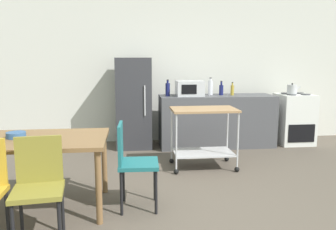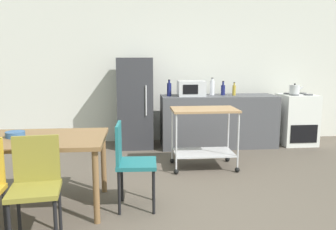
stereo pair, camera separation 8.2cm
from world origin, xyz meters
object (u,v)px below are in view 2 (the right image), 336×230
at_px(stove_oven, 297,119).
at_px(bottle_wine, 223,90).
at_px(kitchen_cart, 204,128).
at_px(chair_olive, 36,182).
at_px(bottle_olive_oil, 234,90).
at_px(dining_table, 30,145).
at_px(refrigerator, 135,103).
at_px(kettle, 295,89).
at_px(chair_teal, 130,159).
at_px(bottle_vinegar, 169,89).
at_px(fruit_bowl, 15,134).
at_px(microwave, 191,88).
at_px(bottle_sparkling_water, 212,87).

xyz_separation_m(stove_oven, bottle_wine, (-1.36, 0.03, 0.55)).
distance_m(stove_oven, kitchen_cart, 2.30).
bearing_deg(chair_olive, bottle_wine, 45.74).
bearing_deg(bottle_olive_oil, bottle_wine, 165.96).
relative_size(dining_table, chair_olive, 1.69).
bearing_deg(refrigerator, kettle, -3.70).
xyz_separation_m(chair_teal, bottle_olive_oil, (1.78, 2.43, 0.48)).
bearing_deg(chair_teal, stove_oven, -47.91).
distance_m(refrigerator, bottle_wine, 1.55).
xyz_separation_m(bottle_vinegar, fruit_bowl, (-1.79, -2.29, -0.24)).
relative_size(stove_oven, refrigerator, 0.59).
height_order(stove_oven, microwave, microwave).
relative_size(refrigerator, kettle, 6.47).
bearing_deg(stove_oven, kettle, -140.33).
bearing_deg(fruit_bowl, bottle_wine, 40.84).
bearing_deg(refrigerator, microwave, -8.13).
bearing_deg(bottle_sparkling_water, kitchen_cart, -107.18).
relative_size(refrigerator, fruit_bowl, 8.20).
bearing_deg(bottle_vinegar, dining_table, -125.16).
height_order(chair_olive, kettle, kettle).
bearing_deg(chair_olive, bottle_vinegar, 58.10).
bearing_deg(fruit_bowl, microwave, 46.56).
bearing_deg(fruit_bowl, kitchen_cart, 27.55).
relative_size(stove_oven, bottle_sparkling_water, 3.02).
bearing_deg(microwave, chair_olive, -120.95).
height_order(kitchen_cart, fruit_bowl, kitchen_cart).
bearing_deg(kettle, kitchen_cart, -148.54).
xyz_separation_m(chair_teal, stove_oven, (2.96, 2.45, -0.07)).
distance_m(refrigerator, kettle, 2.80).
relative_size(chair_teal, refrigerator, 0.57).
bearing_deg(microwave, chair_teal, -112.99).
xyz_separation_m(fruit_bowl, kettle, (3.99, 2.25, 0.22)).
height_order(dining_table, bottle_vinegar, bottle_vinegar).
height_order(stove_oven, kettle, kettle).
relative_size(bottle_wine, fruit_bowl, 1.32).
bearing_deg(stove_oven, bottle_wine, 178.87).
distance_m(chair_teal, bottle_sparkling_water, 2.93).
xyz_separation_m(chair_olive, microwave, (1.79, 2.99, 0.51)).
distance_m(bottle_vinegar, fruit_bowl, 2.92).
xyz_separation_m(bottle_vinegar, kettle, (2.20, -0.05, -0.02)).
bearing_deg(fruit_bowl, bottle_olive_oil, 38.44).
xyz_separation_m(chair_olive, bottle_vinegar, (1.41, 2.99, 0.50)).
distance_m(chair_teal, fruit_bowl, 1.18).
bearing_deg(kitchen_cart, refrigerator, 126.33).
bearing_deg(refrigerator, chair_teal, -91.30).
relative_size(chair_olive, bottle_wine, 3.57).
distance_m(dining_table, kettle, 4.48).
bearing_deg(dining_table, microwave, 49.03).
bearing_deg(stove_oven, dining_table, -148.97).
xyz_separation_m(chair_teal, fruit_bowl, (-1.15, 0.11, 0.26)).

